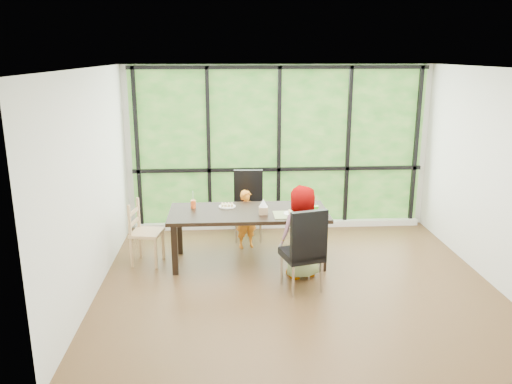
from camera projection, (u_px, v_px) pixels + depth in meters
ground at (295, 281)px, 6.66m from camera, size 5.00×5.00×0.00m
back_wall at (279, 148)px, 8.48m from camera, size 5.00×0.00×5.00m
foliage_backdrop at (279, 148)px, 8.46m from camera, size 4.80×0.02×2.65m
window_mullions at (279, 149)px, 8.42m from camera, size 4.80×0.06×2.65m
window_sill at (278, 224)px, 8.72m from camera, size 4.80×0.12×0.10m
dining_table at (248, 237)px, 7.20m from camera, size 2.21×0.99×0.75m
chair_window_leather at (248, 206)px, 8.05m from camera, size 0.48×0.48×1.08m
chair_interior_leather at (302, 248)px, 6.32m from camera, size 0.56×0.56×1.08m
chair_end_beech at (147, 233)px, 7.14m from camera, size 0.47×0.48×0.90m
child_toddler at (247, 219)px, 7.73m from camera, size 0.37×0.29×0.89m
child_older at (300, 232)px, 6.66m from camera, size 0.70×0.57×1.24m
placemat at (292, 215)px, 6.94m from camera, size 0.48×0.35×0.01m
plate_far at (227, 206)px, 7.30m from camera, size 0.24×0.24×0.02m
plate_near at (293, 214)px, 6.96m from camera, size 0.26×0.26×0.02m
orange_cup at (193, 204)px, 7.23m from camera, size 0.07×0.07×0.11m
green_cup at (315, 211)px, 6.89m from camera, size 0.09×0.09×0.14m
tissue_box at (263, 210)px, 6.96m from camera, size 0.12×0.12×0.10m
crepe_rolls_far at (227, 205)px, 7.29m from camera, size 0.20×0.12×0.04m
crepe_rolls_near at (293, 212)px, 6.96m from camera, size 0.15×0.12×0.04m
straw_white at (193, 198)px, 7.21m from camera, size 0.01×0.04×0.20m
straw_pink at (316, 203)px, 6.86m from camera, size 0.01×0.04×0.20m
tissue at (263, 203)px, 6.94m from camera, size 0.12×0.12×0.11m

